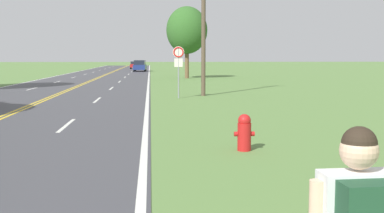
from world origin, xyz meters
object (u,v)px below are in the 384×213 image
Objects in this scene: fire_hydrant at (244,132)px; tree_behind_sign at (187,30)px; traffic_sign at (178,59)px; car_red_hatchback_receding at (135,65)px; car_dark_blue_van_mid_far at (140,66)px.

fire_hydrant is 38.14m from tree_behind_sign.
traffic_sign is 61.40m from car_red_hatchback_receding.
car_dark_blue_van_mid_far is 1.41× the size of car_red_hatchback_receding.
fire_hydrant is at bearing -87.23° from traffic_sign.
tree_behind_sign reaches higher than fire_hydrant.
fire_hydrant is at bearing 6.03° from car_dark_blue_van_mid_far.
traffic_sign is 0.55× the size of car_dark_blue_van_mid_far.
tree_behind_sign is 1.46× the size of car_dark_blue_van_mid_far.
fire_hydrant is 0.32× the size of traffic_sign.
tree_behind_sign is (2.23, 23.47, 2.76)m from traffic_sign.
tree_behind_sign reaches higher than car_dark_blue_van_mid_far.
car_red_hatchback_receding is (-4.88, 75.63, 0.29)m from fire_hydrant.
tree_behind_sign is at bearing 84.57° from traffic_sign.
traffic_sign is at bearing -95.43° from tree_behind_sign.
car_red_hatchback_receding reaches higher than fire_hydrant.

